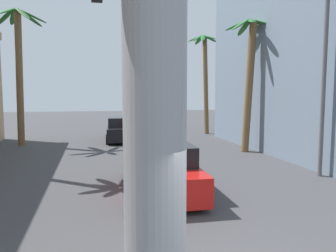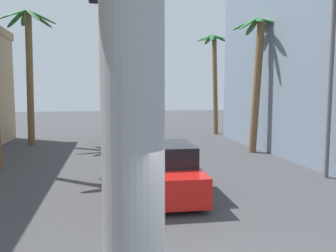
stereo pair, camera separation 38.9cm
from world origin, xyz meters
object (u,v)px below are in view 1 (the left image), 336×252
street_lamp (318,48)px  car_far (121,129)px  palm_tree_far_right (205,72)px  palm_tree_mid_right (249,70)px  car_lead (160,169)px  palm_tree_far_left (18,60)px

street_lamp → car_far: street_lamp is taller
palm_tree_far_right → palm_tree_mid_right: (-0.42, -8.20, -0.39)m
palm_tree_far_right → palm_tree_mid_right: 8.22m
car_lead → palm_tree_far_left: 13.24m
car_far → palm_tree_mid_right: size_ratio=0.69×
palm_tree_mid_right → car_lead: bearing=-135.6°
car_lead → palm_tree_far_left: size_ratio=0.63×
car_lead → palm_tree_far_right: 16.01m
palm_tree_far_right → palm_tree_far_left: 13.07m
street_lamp → palm_tree_mid_right: (0.10, 5.44, -0.40)m
street_lamp → palm_tree_far_right: bearing=87.8°
car_lead → car_far: size_ratio=1.05×
palm_tree_far_right → palm_tree_mid_right: bearing=-92.9°
car_far → palm_tree_mid_right: (6.24, -5.79, 3.60)m
palm_tree_mid_right → palm_tree_far_right: bearing=87.1°
street_lamp → car_far: (-6.14, 11.22, -4.01)m
palm_tree_mid_right → car_far: bearing=137.2°
car_far → palm_tree_far_right: (6.66, 2.41, 4.00)m
palm_tree_far_right → palm_tree_mid_right: palm_tree_far_right is taller
street_lamp → car_lead: (-5.92, -0.46, -4.04)m
car_far → palm_tree_far_left: size_ratio=0.60×
palm_tree_far_right → palm_tree_far_left: size_ratio=0.94×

